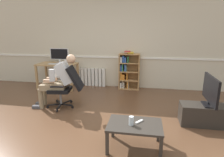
{
  "coord_description": "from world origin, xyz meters",
  "views": [
    {
      "loc": [
        0.83,
        -3.01,
        1.7
      ],
      "look_at": [
        0.15,
        0.85,
        0.7
      ],
      "focal_mm": 29.99,
      "sensor_mm": 36.0,
      "label": 1
    }
  ],
  "objects_px": {
    "computer_desk": "(57,67)",
    "bookshelf": "(128,71)",
    "tv_stand": "(207,115)",
    "office_chair": "(67,85)",
    "tv_screen": "(211,90)",
    "coffee_table": "(135,127)",
    "computer_mouse": "(65,64)",
    "spare_remote": "(139,122)",
    "imac_monitor": "(59,55)",
    "person_seated": "(58,79)",
    "drinking_glass": "(131,121)",
    "radiator": "(91,77)",
    "keyboard": "(56,64)"
  },
  "relations": [
    {
      "from": "imac_monitor",
      "to": "computer_mouse",
      "type": "bearing_deg",
      "value": -39.68
    },
    {
      "from": "computer_desk",
      "to": "imac_monitor",
      "type": "height_order",
      "value": "imac_monitor"
    },
    {
      "from": "office_chair",
      "to": "person_seated",
      "type": "height_order",
      "value": "person_seated"
    },
    {
      "from": "keyboard",
      "to": "drinking_glass",
      "type": "distance_m",
      "value": 3.53
    },
    {
      "from": "coffee_table",
      "to": "spare_remote",
      "type": "distance_m",
      "value": 0.11
    },
    {
      "from": "imac_monitor",
      "to": "computer_mouse",
      "type": "xyz_separation_m",
      "value": [
        0.24,
        -0.2,
        -0.24
      ]
    },
    {
      "from": "drinking_glass",
      "to": "bookshelf",
      "type": "bearing_deg",
      "value": 96.35
    },
    {
      "from": "computer_desk",
      "to": "tv_stand",
      "type": "height_order",
      "value": "computer_desk"
    },
    {
      "from": "keyboard",
      "to": "drinking_glass",
      "type": "relative_size",
      "value": 3.25
    },
    {
      "from": "office_chair",
      "to": "computer_desk",
      "type": "bearing_deg",
      "value": -155.29
    },
    {
      "from": "radiator",
      "to": "tv_stand",
      "type": "relative_size",
      "value": 0.92
    },
    {
      "from": "computer_desk",
      "to": "radiator",
      "type": "xyz_separation_m",
      "value": [
        0.94,
        0.39,
        -0.36
      ]
    },
    {
      "from": "tv_stand",
      "to": "tv_screen",
      "type": "xyz_separation_m",
      "value": [
        0.0,
        -0.0,
        0.48
      ]
    },
    {
      "from": "office_chair",
      "to": "tv_screen",
      "type": "bearing_deg",
      "value": 74.85
    },
    {
      "from": "imac_monitor",
      "to": "drinking_glass",
      "type": "height_order",
      "value": "imac_monitor"
    },
    {
      "from": "computer_desk",
      "to": "bookshelf",
      "type": "relative_size",
      "value": 1.01
    },
    {
      "from": "tv_screen",
      "to": "drinking_glass",
      "type": "relative_size",
      "value": 6.13
    },
    {
      "from": "computer_mouse",
      "to": "tv_stand",
      "type": "height_order",
      "value": "computer_mouse"
    },
    {
      "from": "radiator",
      "to": "spare_remote",
      "type": "bearing_deg",
      "value": -61.85
    },
    {
      "from": "person_seated",
      "to": "tv_stand",
      "type": "relative_size",
      "value": 1.25
    },
    {
      "from": "keyboard",
      "to": "drinking_glass",
      "type": "xyz_separation_m",
      "value": [
        2.4,
        -2.57,
        -0.31
      ]
    },
    {
      "from": "tv_stand",
      "to": "office_chair",
      "type": "bearing_deg",
      "value": 173.02
    },
    {
      "from": "office_chair",
      "to": "coffee_table",
      "type": "distance_m",
      "value": 2.07
    },
    {
      "from": "computer_desk",
      "to": "radiator",
      "type": "distance_m",
      "value": 1.08
    },
    {
      "from": "tv_stand",
      "to": "tv_screen",
      "type": "distance_m",
      "value": 0.48
    },
    {
      "from": "computer_desk",
      "to": "drinking_glass",
      "type": "relative_size",
      "value": 8.82
    },
    {
      "from": "office_chair",
      "to": "person_seated",
      "type": "relative_size",
      "value": 0.79
    },
    {
      "from": "imac_monitor",
      "to": "spare_remote",
      "type": "xyz_separation_m",
      "value": [
        2.48,
        -2.68,
        -0.62
      ]
    },
    {
      "from": "bookshelf",
      "to": "person_seated",
      "type": "xyz_separation_m",
      "value": [
        -1.4,
        -1.68,
        0.11
      ]
    },
    {
      "from": "bookshelf",
      "to": "office_chair",
      "type": "relative_size",
      "value": 1.19
    },
    {
      "from": "coffee_table",
      "to": "drinking_glass",
      "type": "distance_m",
      "value": 0.13
    },
    {
      "from": "radiator",
      "to": "coffee_table",
      "type": "distance_m",
      "value": 3.43
    },
    {
      "from": "radiator",
      "to": "tv_screen",
      "type": "bearing_deg",
      "value": -36.77
    },
    {
      "from": "imac_monitor",
      "to": "person_seated",
      "type": "height_order",
      "value": "person_seated"
    },
    {
      "from": "bookshelf",
      "to": "coffee_table",
      "type": "relative_size",
      "value": 1.44
    },
    {
      "from": "computer_mouse",
      "to": "drinking_glass",
      "type": "distance_m",
      "value": 3.37
    },
    {
      "from": "imac_monitor",
      "to": "coffee_table",
      "type": "relative_size",
      "value": 0.73
    },
    {
      "from": "radiator",
      "to": "spare_remote",
      "type": "relative_size",
      "value": 5.95
    },
    {
      "from": "drinking_glass",
      "to": "person_seated",
      "type": "bearing_deg",
      "value": 142.88
    },
    {
      "from": "bookshelf",
      "to": "spare_remote",
      "type": "xyz_separation_m",
      "value": [
        0.44,
        -2.89,
        -0.14
      ]
    },
    {
      "from": "bookshelf",
      "to": "coffee_table",
      "type": "xyz_separation_m",
      "value": [
        0.38,
        -2.96,
        -0.2
      ]
    },
    {
      "from": "computer_desk",
      "to": "coffee_table",
      "type": "xyz_separation_m",
      "value": [
        2.48,
        -2.67,
        -0.3
      ]
    },
    {
      "from": "imac_monitor",
      "to": "tv_screen",
      "type": "xyz_separation_m",
      "value": [
        3.71,
        -1.8,
        -0.35
      ]
    },
    {
      "from": "computer_desk",
      "to": "person_seated",
      "type": "bearing_deg",
      "value": -63.34
    },
    {
      "from": "computer_desk",
      "to": "imac_monitor",
      "type": "distance_m",
      "value": 0.39
    },
    {
      "from": "bookshelf",
      "to": "radiator",
      "type": "xyz_separation_m",
      "value": [
        -1.16,
        0.1,
        -0.26
      ]
    },
    {
      "from": "computer_mouse",
      "to": "spare_remote",
      "type": "relative_size",
      "value": 0.67
    },
    {
      "from": "computer_mouse",
      "to": "bookshelf",
      "type": "distance_m",
      "value": 1.86
    },
    {
      "from": "office_chair",
      "to": "spare_remote",
      "type": "height_order",
      "value": "office_chair"
    },
    {
      "from": "imac_monitor",
      "to": "keyboard",
      "type": "distance_m",
      "value": 0.33
    }
  ]
}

